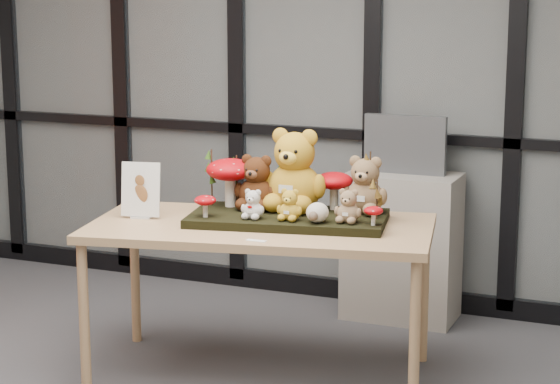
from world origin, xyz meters
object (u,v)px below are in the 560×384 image
at_px(mushroom_back_right, 334,189).
at_px(cabinet, 402,246).
at_px(bear_white_bow, 253,202).
at_px(plush_cream_hedgehog, 317,211).
at_px(bear_small_yellow, 290,203).
at_px(monitor, 405,145).
at_px(bear_brown_medium, 257,179).
at_px(bear_beige_small, 348,204).
at_px(sign_holder, 141,193).
at_px(diorama_tray, 288,218).
at_px(mushroom_back_left, 230,180).
at_px(mushroom_front_right, 373,215).
at_px(mushroom_front_left, 205,205).
at_px(display_table, 261,237).
at_px(bear_tan_back, 365,182).
at_px(bear_pooh_yellow, 295,165).

distance_m(mushroom_back_right, cabinet, 1.03).
bearing_deg(bear_white_bow, plush_cream_hedgehog, -4.27).
bearing_deg(mushroom_back_right, bear_small_yellow, -110.08).
xyz_separation_m(bear_small_yellow, monitor, (0.22, 1.22, 0.13)).
distance_m(bear_brown_medium, mushroom_back_right, 0.39).
bearing_deg(bear_beige_small, sign_holder, 175.94).
relative_size(plush_cream_hedgehog, monitor, 0.22).
height_order(diorama_tray, bear_brown_medium, bear_brown_medium).
xyz_separation_m(bear_beige_small, mushroom_back_left, (-0.68, 0.12, 0.05)).
bearing_deg(bear_beige_small, diorama_tray, 159.36).
height_order(mushroom_back_left, sign_holder, mushroom_back_left).
xyz_separation_m(bear_brown_medium, monitor, (0.48, 1.04, 0.06)).
bearing_deg(mushroom_front_right, diorama_tray, 171.73).
xyz_separation_m(diorama_tray, bear_beige_small, (0.33, -0.05, 0.11)).
distance_m(mushroom_front_left, sign_holder, 0.38).
relative_size(mushroom_front_right, cabinet, 0.12).
bearing_deg(monitor, mushroom_front_right, -81.28).
relative_size(mushroom_front_right, monitor, 0.21).
bearing_deg(diorama_tray, plush_cream_hedgehog, -41.38).
height_order(bear_beige_small, mushroom_back_left, mushroom_back_left).
height_order(diorama_tray, bear_small_yellow, bear_small_yellow).
distance_m(plush_cream_hedgehog, cabinet, 1.28).
xyz_separation_m(display_table, monitor, (0.39, 1.19, 0.32)).
bearing_deg(mushroom_front_right, bear_white_bow, -171.54).
xyz_separation_m(bear_tan_back, plush_cream_hedgehog, (-0.14, -0.30, -0.10)).
xyz_separation_m(diorama_tray, cabinet, (0.28, 1.09, -0.37)).
bearing_deg(bear_small_yellow, mushroom_front_left, -178.31).
bearing_deg(bear_pooh_yellow, diorama_tray, -95.20).
relative_size(bear_tan_back, mushroom_front_right, 3.11).
relative_size(cabinet, monitor, 1.81).
xyz_separation_m(plush_cream_hedgehog, sign_holder, (-0.92, -0.08, 0.04)).
bearing_deg(mushroom_front_left, mushroom_front_right, 10.16).
xyz_separation_m(bear_small_yellow, mushroom_back_left, (-0.40, 0.18, 0.05)).
distance_m(bear_white_bow, mushroom_back_right, 0.45).
relative_size(mushroom_back_left, mushroom_back_right, 1.30).
bearing_deg(mushroom_front_left, bear_pooh_yellow, 44.63).
xyz_separation_m(bear_brown_medium, cabinet, (0.48, 1.03, -0.55)).
distance_m(bear_beige_small, mushroom_back_left, 0.69).
relative_size(mushroom_back_left, monitor, 0.57).
height_order(diorama_tray, cabinet, cabinet).
distance_m(display_table, bear_tan_back, 0.59).
bearing_deg(mushroom_back_right, sign_holder, -156.72).
bearing_deg(bear_beige_small, mushroom_back_left, 158.90).
height_order(display_table, bear_pooh_yellow, bear_pooh_yellow).
distance_m(display_table, bear_brown_medium, 0.31).
relative_size(display_table, bear_brown_medium, 5.93).
relative_size(bear_small_yellow, mushroom_front_right, 1.68).
height_order(diorama_tray, mushroom_back_right, mushroom_back_right).
distance_m(display_table, plush_cream_hedgehog, 0.35).
bearing_deg(mushroom_back_left, diorama_tray, -10.10).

